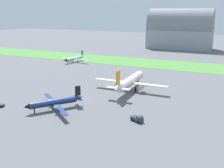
% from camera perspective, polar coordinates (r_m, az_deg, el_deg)
% --- Properties ---
extents(ground_plane, '(600.00, 600.00, 0.00)m').
position_cam_1_polar(ground_plane, '(91.98, -7.04, -3.43)').
color(ground_plane, slate).
extents(grass_taxiway_strip, '(360.00, 28.00, 0.08)m').
position_cam_1_polar(grass_taxiway_strip, '(157.98, 7.25, 4.65)').
color(grass_taxiway_strip, '#549342').
rests_on(grass_taxiway_strip, ground_plane).
extents(airplane_midfield_jet, '(29.70, 29.09, 10.51)m').
position_cam_1_polar(airplane_midfield_jet, '(100.52, 3.97, 0.57)').
color(airplane_midfield_jet, white).
rests_on(airplane_midfield_jet, ground_plane).
extents(airplane_taxiing_turboprop, '(21.06, 18.10, 6.33)m').
position_cam_1_polar(airplane_taxiing_turboprop, '(160.46, -8.23, 5.61)').
color(airplane_taxiing_turboprop, white).
rests_on(airplane_taxiing_turboprop, ground_plane).
extents(airplane_foreground_turboprop, '(18.66, 16.56, 6.70)m').
position_cam_1_polar(airplane_foreground_turboprop, '(83.42, -12.45, -3.93)').
color(airplane_foreground_turboprop, navy).
rests_on(airplane_foreground_turboprop, ground_plane).
extents(pushback_tug_near_gate, '(4.02, 3.21, 1.95)m').
position_cam_1_polar(pushback_tug_near_gate, '(73.79, 5.62, -7.55)').
color(pushback_tug_near_gate, '#2D333D').
rests_on(pushback_tug_near_gate, ground_plane).
extents(baggage_cart_midfield, '(2.80, 2.39, 0.90)m').
position_cam_1_polar(baggage_cart_midfield, '(91.85, -23.41, -4.30)').
color(baggage_cart_midfield, '#2D333D').
rests_on(baggage_cart_midfield, ground_plane).
extents(hangar_distant, '(51.49, 24.48, 32.30)m').
position_cam_1_polar(hangar_distant, '(224.11, 14.74, 11.51)').
color(hangar_distant, '#9399A3').
rests_on(hangar_distant, ground_plane).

